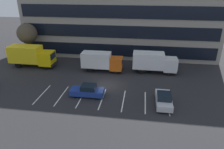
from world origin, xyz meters
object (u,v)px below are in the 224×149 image
object	(u,v)px
box_truck_white	(154,62)
bare_tree	(27,33)
box_truck_orange	(101,61)
sedan_navy	(87,91)
box_truck_yellow_all	(31,55)
sedan_silver	(164,99)

from	to	relation	value
box_truck_white	bare_tree	size ratio (longest dim) A/B	1.05
box_truck_orange	sedan_navy	distance (m)	8.85
box_truck_yellow_all	bare_tree	bearing A→B (deg)	121.64
sedan_silver	bare_tree	size ratio (longest dim) A/B	0.64
box_truck_orange	sedan_silver	bearing A→B (deg)	-44.62
box_truck_white	sedan_navy	bearing A→B (deg)	-133.56
box_truck_yellow_all	bare_tree	xyz separation A→B (m)	(-2.25, 3.66, 3.02)
sedan_navy	bare_tree	distance (m)	20.09
box_truck_orange	bare_tree	xyz separation A→B (m)	(-15.11, 3.95, 3.31)
box_truck_white	box_truck_orange	bearing A→B (deg)	-175.51
box_truck_white	sedan_silver	world-z (taller)	box_truck_white
box_truck_yellow_all	bare_tree	distance (m)	5.25
sedan_navy	bare_tree	bearing A→B (deg)	139.49
sedan_silver	bare_tree	distance (m)	28.60
sedan_silver	sedan_navy	world-z (taller)	sedan_silver
sedan_navy	bare_tree	world-z (taller)	bare_tree
box_truck_white	box_truck_yellow_all	distance (m)	21.66
box_truck_yellow_all	sedan_silver	size ratio (longest dim) A/B	1.81
sedan_silver	sedan_navy	xyz separation A→B (m)	(-9.91, 0.80, -0.00)
box_truck_white	sedan_silver	distance (m)	10.37
box_truck_orange	bare_tree	size ratio (longest dim) A/B	1.00
box_truck_orange	box_truck_white	world-z (taller)	box_truck_white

